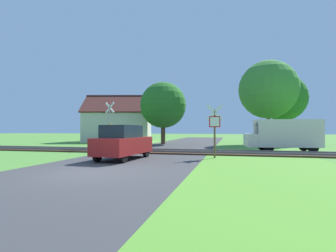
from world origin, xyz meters
name	(u,v)px	position (x,y,z in m)	size (l,w,h in m)	color
ground_plane	(93,173)	(0.00, 0.00, 0.00)	(160.00, 160.00, 0.00)	#4C8433
road_asphalt	(117,165)	(0.00, 2.00, 0.00)	(6.88, 80.00, 0.01)	#38383A
grass_verge	(302,197)	(6.44, -2.00, 0.00)	(6.00, 20.00, 0.01)	#54912D
rail_track	(157,152)	(0.00, 8.46, 0.06)	(60.00, 2.60, 0.22)	#422D1E
stop_sign_near	(215,126)	(3.98, 5.88, 1.72)	(0.88, 0.17, 2.93)	brown
crossing_sign_far	(110,124)	(-4.31, 10.06, 2.01)	(0.86, 0.23, 3.68)	#9E9EA5
house	(119,126)	(-8.88, 21.93, 1.99)	(9.31, 7.94, 5.88)	beige
tree_center	(163,105)	(-2.15, 18.22, 4.13)	(4.87, 4.87, 6.58)	#513823
tree_right	(268,90)	(8.57, 19.80, 5.63)	(5.95, 5.95, 8.61)	#513823
tree_far	(283,98)	(10.18, 21.02, 4.87)	(4.89, 4.89, 7.33)	#513823
mail_truck	(284,134)	(8.46, 11.14, 1.24)	(5.09, 2.45, 2.24)	silver
parked_car	(123,142)	(-0.61, 4.13, 0.89)	(1.93, 4.11, 1.78)	maroon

